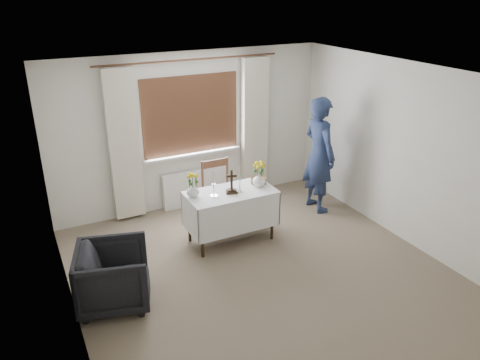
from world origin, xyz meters
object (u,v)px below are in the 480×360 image
object	(u,v)px
wooden_cross	(232,182)
armchair	(114,276)
flower_vase_right	(259,180)
altar_table	(231,216)
wooden_chair	(221,196)
flower_vase_left	(193,190)
person	(319,155)

from	to	relation	value
wooden_cross	armchair	bearing A→B (deg)	-140.71
armchair	flower_vase_right	distance (m)	2.42
altar_table	armchair	distance (m)	1.94
altar_table	wooden_chair	bearing A→B (deg)	83.58
armchair	wooden_cross	world-z (taller)	wooden_cross
armchair	flower_vase_left	size ratio (longest dim) A/B	4.37
person	flower_vase_left	distance (m)	2.24
person	flower_vase_left	bearing A→B (deg)	95.95
person	wooden_cross	world-z (taller)	person
wooden_cross	flower_vase_right	xyz separation A→B (m)	(0.45, 0.04, -0.07)
armchair	flower_vase_right	world-z (taller)	flower_vase_right
flower_vase_left	flower_vase_right	distance (m)	0.97
altar_table	wooden_cross	size ratio (longest dim) A/B	3.68
wooden_chair	flower_vase_left	bearing A→B (deg)	-149.27
wooden_chair	flower_vase_left	distance (m)	0.75
flower_vase_right	wooden_chair	bearing A→B (deg)	132.56
flower_vase_right	flower_vase_left	bearing A→B (deg)	174.94
altar_table	wooden_cross	xyz separation A→B (m)	(-0.00, -0.04, 0.55)
flower_vase_left	flower_vase_right	size ratio (longest dim) A/B	0.93
armchair	person	distance (m)	3.70
altar_table	flower_vase_left	bearing A→B (deg)	170.90
armchair	wooden_cross	bearing A→B (deg)	-55.00
armchair	flower_vase_left	distance (m)	1.59
wooden_chair	flower_vase_right	bearing A→B (deg)	-48.15
wooden_chair	flower_vase_left	xyz separation A→B (m)	(-0.57, -0.35, 0.34)
altar_table	armchair	world-z (taller)	altar_table
wooden_chair	wooden_cross	distance (m)	0.63
wooden_chair	armchair	xyz separation A→B (m)	(-1.86, -1.13, -0.15)
armchair	altar_table	bearing A→B (deg)	-53.92
armchair	flower_vase_right	xyz separation A→B (m)	(2.26, 0.70, 0.50)
person	wooden_cross	bearing A→B (deg)	101.76
altar_table	person	xyz separation A→B (m)	(1.70, 0.31, 0.55)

